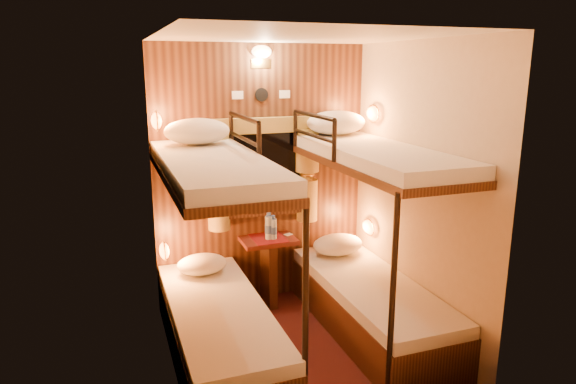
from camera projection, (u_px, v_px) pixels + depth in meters
name	position (u px, v px, depth m)	size (l,w,h in m)	color
floor	(301.00, 347.00, 4.12)	(2.10, 2.10, 0.00)	black
ceiling	(303.00, 36.00, 3.55)	(2.10, 2.10, 0.00)	silver
wall_back	(261.00, 176.00, 4.79)	(2.40, 2.40, 0.00)	#C6B293
wall_front	(370.00, 249.00, 2.87)	(2.40, 2.40, 0.00)	#C6B293
wall_left	(166.00, 216.00, 3.50)	(2.40, 2.40, 0.00)	#C6B293
wall_right	(417.00, 193.00, 4.16)	(2.40, 2.40, 0.00)	#C6B293
back_panel	(262.00, 176.00, 4.78)	(2.00, 0.03, 2.40)	black
bunk_left	(218.00, 291.00, 3.84)	(0.72, 1.90, 1.82)	black
bunk_right	(371.00, 269.00, 4.26)	(0.72, 1.90, 1.82)	black
window	(263.00, 179.00, 4.76)	(1.00, 0.12, 0.79)	black
curtains	(264.00, 171.00, 4.70)	(1.10, 0.22, 1.00)	olive
back_fixtures	(262.00, 61.00, 4.50)	(0.54, 0.09, 0.48)	black
reading_lamps	(273.00, 179.00, 4.46)	(2.00, 0.20, 1.25)	orange
table	(269.00, 262.00, 4.80)	(0.50, 0.34, 0.66)	#561913
bottle_left	(269.00, 228.00, 4.69)	(0.07, 0.07, 0.26)	#99BFE5
bottle_right	(273.00, 229.00, 4.69)	(0.07, 0.07, 0.23)	#99BFE5
sachet_a	(288.00, 234.00, 4.84)	(0.07, 0.05, 0.01)	silver
sachet_b	(273.00, 234.00, 4.85)	(0.07, 0.05, 0.00)	silver
pillow_lower_left	(202.00, 264.00, 4.41)	(0.43, 0.31, 0.17)	silver
pillow_lower_right	(338.00, 245.00, 4.86)	(0.49, 0.35, 0.19)	silver
pillow_upper_left	(197.00, 131.00, 4.11)	(0.53, 0.38, 0.21)	silver
pillow_upper_right	(336.00, 123.00, 4.68)	(0.56, 0.40, 0.22)	silver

